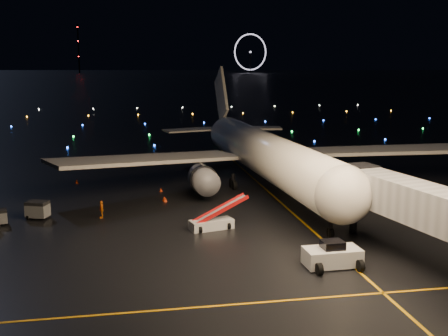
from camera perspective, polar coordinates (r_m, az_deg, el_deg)
The scene contains 15 objects.
ground at distance 344.58m, azimuth -9.46°, elevation 8.02°, with size 2000.00×2000.00×0.00m, color black.
lane_centre at distance 63.72m, azimuth 6.00°, elevation -3.69°, with size 0.25×80.00×0.02m, color orange.
lane_cross at distance 37.69m, azimuth -8.85°, elevation -14.27°, with size 60.00×0.25×0.02m, color orange.
airliner at distance 72.19m, azimuth 3.55°, elevation 4.11°, with size 52.92×50.28×14.99m, color silver, non-canonical shape.
pushback_tug at distance 45.33m, azimuth 10.94°, elevation -8.53°, with size 4.39×2.30×2.09m, color silver.
belt_loader at distance 53.93m, azimuth -1.29°, elevation -4.71°, with size 6.08×1.66×2.95m, color silver, non-canonical shape.
crew_c at distance 59.15m, azimuth -12.34°, elevation -4.13°, with size 1.07×0.44×1.82m, color orange.
safety_cone_0 at distance 64.88m, azimuth -5.99°, elevation -3.19°, with size 0.47×0.47×0.54m, color red.
safety_cone_1 at distance 69.91m, azimuth -6.42°, elevation -2.21°, with size 0.41×0.41×0.47m, color red.
safety_cone_2 at distance 65.20m, azimuth -6.10°, elevation -3.12°, with size 0.48×0.48×0.55m, color red.
safety_cone_3 at distance 76.68m, azimuth -14.74°, elevation -1.32°, with size 0.47×0.47×0.53m, color red.
ferris_wheel at distance 784.13m, azimuth 2.70°, elevation 11.54°, with size 50.00×4.00×52.00m, color black, non-canonical shape.
radio_mast at distance 786.23m, azimuth -14.57°, elevation 11.65°, with size 1.80×1.80×64.00m, color black.
taxiway_lights at distance 151.09m, azimuth -8.18°, elevation 4.73°, with size 164.00×92.00×0.36m, color black, non-canonical shape.
baggage_cart_0 at distance 60.68m, azimuth -18.41°, elevation -4.07°, with size 2.13×1.49×1.81m, color gray.
Camera 1 is at (-5.49, -44.17, 15.91)m, focal length 45.00 mm.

